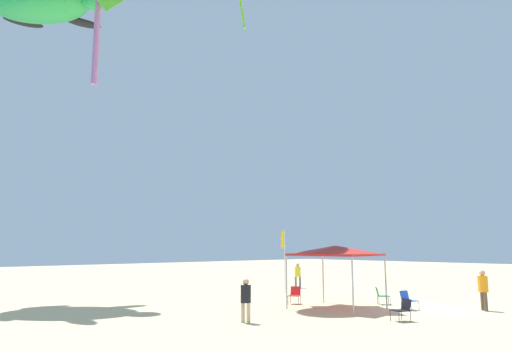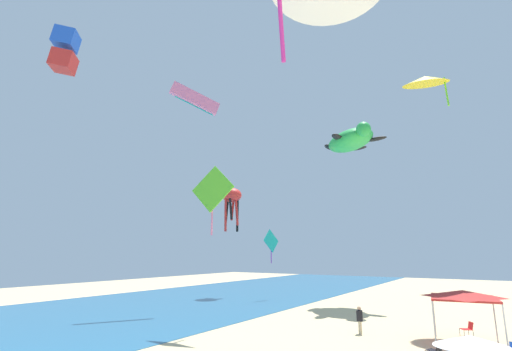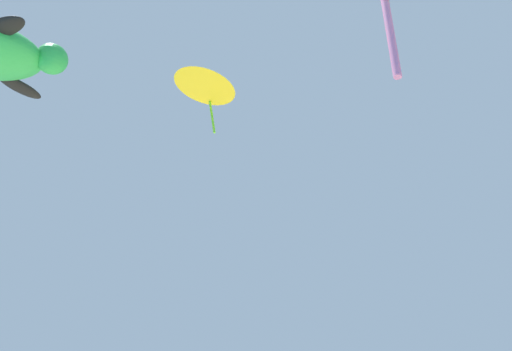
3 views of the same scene
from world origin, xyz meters
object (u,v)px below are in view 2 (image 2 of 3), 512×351
Objects in this scene: kite_octopus_red at (232,197)px; person_kite_handler at (360,317)px; folding_chair_near_cooler at (436,349)px; kite_diamond_teal at (271,242)px; folding_chair_left_of_tent at (468,328)px; canopy_tent at (463,295)px; kite_box_blue at (65,51)px; kite_turtle_green at (351,140)px; kite_delta_yellow at (425,80)px; kite_diamond_lime at (213,191)px; kite_parafoil_pink at (195,99)px; beach_umbrella at (470,341)px.

person_kite_handler is at bearing -150.87° from kite_octopus_red.
kite_diamond_teal is (15.73, 17.81, 5.53)m from folding_chair_near_cooler.
canopy_tent is at bearing -28.05° from folding_chair_left_of_tent.
kite_octopus_red reaches higher than kite_diamond_teal.
folding_chair_left_of_tent is 32.35m from kite_box_blue.
kite_diamond_teal is (11.82, 18.88, 3.44)m from canopy_tent.
folding_chair_near_cooler is 0.11× the size of kite_turtle_green.
kite_octopus_red is (11.98, 18.62, 10.48)m from person_kite_handler.
kite_box_blue is 0.89× the size of kite_diamond_teal.
kite_diamond_lime is at bearing 25.71° from kite_delta_yellow.
folding_chair_near_cooler is 6.45m from folding_chair_left_of_tent.
kite_delta_yellow is at bearing -42.13° from kite_parafoil_pink.
kite_parafoil_pink reaches higher than canopy_tent.
kite_turtle_green is at bearing -69.71° from kite_box_blue.
kite_diamond_lime is 19.86m from kite_octopus_red.
kite_box_blue is (-10.54, 17.26, 18.24)m from person_kite_handler.
person_kite_handler is 12.13m from kite_diamond_lime.
kite_parafoil_pink reaches higher than kite_delta_yellow.
canopy_tent is 9.50m from beach_umbrella.
kite_box_blue reaches higher than canopy_tent.
canopy_tent is 22.54m from kite_diamond_teal.
folding_chair_near_cooler is at bearing -152.10° from kite_octopus_red.
person_kite_handler is 0.30× the size of kite_octopus_red.
kite_diamond_lime is at bearing 109.45° from canopy_tent.
kite_box_blue is 0.63× the size of kite_octopus_red.
kite_turtle_green is 16.80m from kite_parafoil_pink.
folding_chair_near_cooler is 5.90m from person_kite_handler.
kite_delta_yellow is at bearing -89.03° from kite_diamond_teal.
kite_turtle_green is at bearing -119.50° from kite_diamond_lime.
beach_umbrella is 1.43× the size of person_kite_handler.
kite_delta_yellow is at bearing 167.22° from folding_chair_left_of_tent.
person_kite_handler is 27.24m from kite_box_blue.
kite_box_blue is 0.72× the size of kite_parafoil_pink.
folding_chair_left_of_tent is 21.45m from kite_turtle_green.
kite_diamond_lime is (-4.59, 8.00, 7.88)m from person_kite_handler.
kite_diamond_lime is at bearing -92.24° from folding_chair_left_of_tent.
person_kite_handler is 20.84m from kite_turtle_green.
kite_turtle_green is at bearing 12.12° from person_kite_handler.
kite_turtle_green is (13.25, 4.01, 15.58)m from person_kite_handler.
kite_turtle_green is 14.02m from kite_diamond_teal.
kite_delta_yellow reaches higher than kite_turtle_green.
kite_octopus_red is at bearing 52.53° from person_kite_handler.
kite_turtle_green is (22.47, 10.39, 14.45)m from beach_umbrella.
kite_delta_yellow reaches higher than kite_diamond_lime.
person_kite_handler is at bearing -61.84° from kite_parafoil_pink.
folding_chair_left_of_tent is 0.18× the size of kite_parafoil_pink.
kite_parafoil_pink is at bearing -84.23° from folding_chair_near_cooler.
kite_parafoil_pink reaches higher than kite_diamond_lime.
kite_octopus_red is at bearing -141.52° from folding_chair_left_of_tent.
kite_delta_yellow is (15.78, 2.05, 16.20)m from beach_umbrella.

